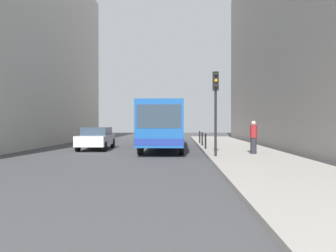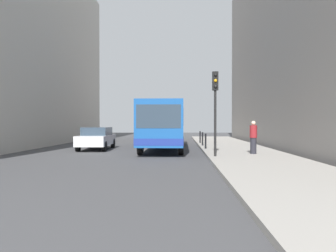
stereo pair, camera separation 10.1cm
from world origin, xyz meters
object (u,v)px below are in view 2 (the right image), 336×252
car_behind_bus (165,133)px  bus (165,124)px  traffic_light (215,97)px  bollard_mid (203,139)px  pedestrian_near_signal (253,137)px  bollard_near (206,141)px  car_beside_bus (97,138)px  bollard_far (200,137)px

car_behind_bus → bus: bearing=95.4°
traffic_light → bollard_mid: 7.86m
car_behind_bus → pedestrian_near_signal: 15.76m
car_behind_bus → bollard_near: car_behind_bus is taller
bus → car_beside_bus: bus is taller
bollard_near → pedestrian_near_signal: bearing=-55.9°
bus → pedestrian_near_signal: bus is taller
traffic_light → bollard_near: size_ratio=4.32×
car_behind_bus → bollard_far: size_ratio=4.72×
bus → car_beside_bus: (-4.49, -0.61, -0.94)m
car_behind_bus → bollard_mid: bearing=112.5°
bollard_mid → car_beside_bus: bearing=-164.0°
bus → car_beside_bus: 4.63m
bollard_near → bollard_mid: same height
bollard_near → bus: bearing=152.2°
bus → traffic_light: traffic_light is taller
car_beside_bus → car_behind_bus: size_ratio=1.00×
bollard_near → traffic_light: bearing=-88.8°
traffic_light → bollard_near: traffic_light is taller
car_behind_bus → bollard_far: car_behind_bus is taller
car_behind_bus → traffic_light: (3.20, -16.17, 2.22)m
car_beside_bus → bollard_far: size_ratio=4.70×
traffic_light → bollard_mid: traffic_light is taller
bollard_near → bollard_mid: bearing=90.0°
traffic_light → bollard_mid: (-0.10, 7.49, -2.38)m
bus → bollard_near: size_ratio=11.61×
traffic_light → pedestrian_near_signal: 3.22m
bollard_near → car_behind_bus: bearing=105.1°
car_beside_bus → traffic_light: traffic_light is taller
traffic_light → bollard_mid: size_ratio=4.32×
car_behind_bus → bollard_mid: car_behind_bus is taller
bollard_mid → bollard_far: (0.00, 2.84, 0.00)m
traffic_light → pedestrian_near_signal: size_ratio=2.38×
car_beside_bus → bollard_mid: (7.15, 2.05, -0.16)m
bollard_far → pedestrian_near_signal: pedestrian_near_signal is taller
car_behind_bus → bollard_mid: (3.10, -8.68, -0.16)m
bollard_mid → pedestrian_near_signal: bearing=-70.0°
bus → bollard_far: 5.16m
bus → bollard_far: (2.66, 4.28, -1.10)m
car_beside_bus → bollard_near: 7.20m
car_behind_bus → bollard_mid: size_ratio=4.72×
car_beside_bus → traffic_light: bearing=140.8°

